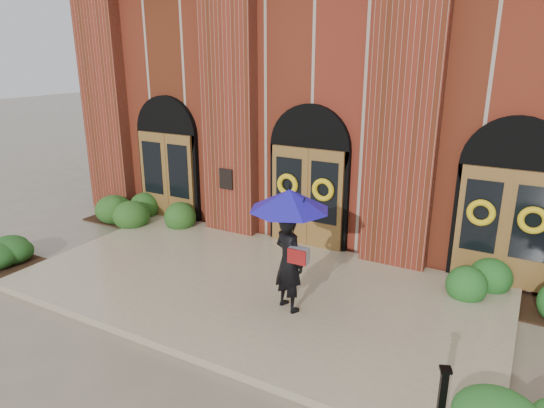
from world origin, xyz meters
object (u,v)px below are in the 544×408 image
Objects in this scene: metal_post at (442,402)px; hedge_wall_left at (139,210)px; man_with_umbrella at (289,227)px; hedge_wall_right at (534,292)px.

metal_post is 10.50m from hedge_wall_left.
man_with_umbrella is at bearing 147.96° from metal_post.
metal_post is 4.66m from hedge_wall_right.
hedge_wall_right is at bearing 0.00° from hedge_wall_left.
man_with_umbrella is 2.29× the size of metal_post.
metal_post is 0.37× the size of hedge_wall_right.
metal_post is at bearing -101.70° from hedge_wall_right.
man_with_umbrella reaches higher than hedge_wall_right.
hedge_wall_left reaches higher than hedge_wall_right.
hedge_wall_right is (0.94, 4.55, -0.33)m from metal_post.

